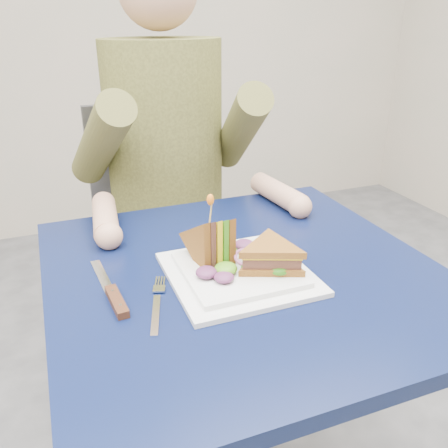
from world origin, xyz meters
name	(u,v)px	position (x,y,z in m)	size (l,w,h in m)	color
table	(243,303)	(0.00, 0.00, 0.65)	(0.75, 0.75, 0.73)	black
chair	(163,225)	(0.00, 0.68, 0.54)	(0.42, 0.40, 0.93)	#47474C
diner	(166,120)	(0.00, 0.57, 0.91)	(0.54, 0.59, 0.74)	#505024
plate	(238,272)	(-0.02, -0.02, 0.74)	(0.26, 0.26, 0.02)	white
sandwich_flat	(271,256)	(0.03, -0.05, 0.78)	(0.18, 0.18, 0.05)	brown
sandwich_upright	(211,244)	(-0.06, 0.02, 0.78)	(0.09, 0.14, 0.14)	brown
fork	(157,305)	(-0.19, -0.07, 0.73)	(0.07, 0.18, 0.01)	silver
knife	(114,296)	(-0.26, -0.02, 0.74)	(0.04, 0.22, 0.02)	silver
toothpick	(211,214)	(-0.06, 0.02, 0.85)	(0.00, 0.00, 0.06)	tan
toothpick_frill	(210,200)	(-0.06, 0.02, 0.88)	(0.01, 0.01, 0.02)	orange
lettuce_spill	(239,259)	(-0.02, -0.01, 0.76)	(0.15, 0.13, 0.02)	#337A14
onion_ring	(245,257)	(-0.01, -0.02, 0.77)	(0.04, 0.04, 0.01)	#9E4C7A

